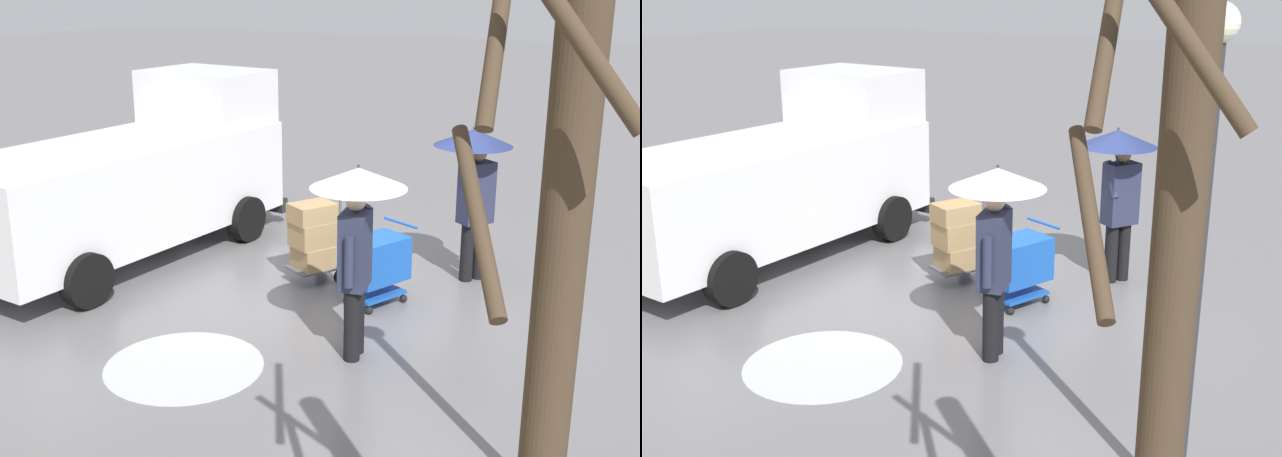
% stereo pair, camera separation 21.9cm
% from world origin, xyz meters
% --- Properties ---
extents(ground_plane, '(90.00, 90.00, 0.00)m').
position_xyz_m(ground_plane, '(0.00, 0.00, 0.00)').
color(ground_plane, slate).
extents(slush_patch_near_cluster, '(1.72, 1.72, 0.01)m').
position_xyz_m(slush_patch_near_cluster, '(1.03, 2.87, 0.00)').
color(slush_patch_near_cluster, silver).
rests_on(slush_patch_near_cluster, ground).
extents(cargo_van_parked_right, '(2.41, 5.44, 2.60)m').
position_xyz_m(cargo_van_parked_right, '(4.01, 0.27, 1.18)').
color(cargo_van_parked_right, white).
rests_on(cargo_van_parked_right, ground).
extents(shopping_cart_vendor, '(0.80, 0.96, 1.02)m').
position_xyz_m(shopping_cart_vendor, '(0.04, 0.25, 0.57)').
color(shopping_cart_vendor, '#1951B2').
rests_on(shopping_cart_vendor, ground).
extents(hand_dolly_boxes, '(0.77, 0.85, 1.32)m').
position_xyz_m(hand_dolly_boxes, '(1.11, 0.02, 0.66)').
color(hand_dolly_boxes, '#515156').
rests_on(hand_dolly_boxes, ground).
extents(pedestrian_pink_side, '(1.04, 1.04, 2.15)m').
position_xyz_m(pedestrian_pink_side, '(-0.70, -1.15, 1.58)').
color(pedestrian_pink_side, black).
rests_on(pedestrian_pink_side, ground).
extents(pedestrian_black_side, '(1.04, 1.04, 2.15)m').
position_xyz_m(pedestrian_black_side, '(-0.41, 1.66, 1.58)').
color(pedestrian_black_side, black).
rests_on(pedestrian_black_side, ground).
extents(bare_tree_near, '(0.99, 0.93, 4.44)m').
position_xyz_m(bare_tree_near, '(-3.32, 5.22, 2.12)').
color(bare_tree_near, '#423323').
rests_on(bare_tree_near, ground).
extents(street_lamp, '(0.28, 0.28, 3.86)m').
position_xyz_m(street_lamp, '(-2.95, 3.29, 2.37)').
color(street_lamp, '#2D2D33').
rests_on(street_lamp, ground).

